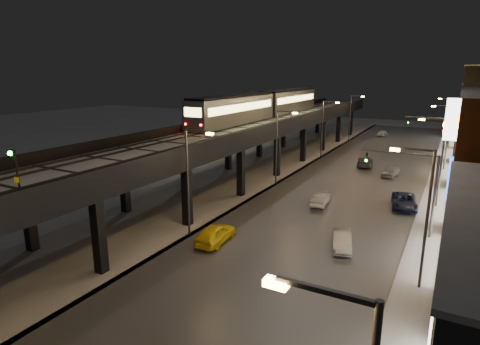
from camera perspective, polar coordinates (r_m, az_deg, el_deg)
The scene contains 30 objects.
ground at distance 25.57m, azimuth -23.92°, elevation -18.68°, with size 220.00×220.00×0.00m, color silver.
road_surface at distance 50.35m, azimuth 15.52°, elevation -1.75°, with size 17.00×120.00×0.06m, color #46474D.
sidewalk_right at distance 49.25m, azimuth 26.91°, elevation -3.10°, with size 4.00×120.00×0.14m, color #9FA1A8.
under_viaduct_pavement at distance 54.77m, azimuth 1.68°, elevation 0.03°, with size 11.00×120.00×0.06m, color #9FA1A8.
elevated_viaduct at distance 50.92m, azimuth 0.11°, elevation 5.38°, with size 9.00×100.00×6.30m.
viaduct_trackbed at distance 50.92m, azimuth 0.17°, elevation 6.25°, with size 8.40×100.00×0.32m.
viaduct_parapet_streetside at distance 48.99m, azimuth 4.71°, elevation 6.44°, with size 0.30×100.00×1.10m, color black.
viaduct_parapet_far at distance 53.06m, azimuth -3.97°, elevation 7.04°, with size 0.30×100.00×1.10m, color black.
streetlight_left_1 at distance 32.39m, azimuth -7.08°, elevation -0.49°, with size 2.57×0.28×9.00m.
streetlight_right_1 at distance 26.72m, azimuth 24.60°, elevation -4.88°, with size 2.56×0.28×9.00m.
streetlight_left_2 at distance 47.84m, azimuth 5.53°, elevation 4.28°, with size 2.57×0.28×9.00m.
streetlight_right_2 at distance 44.20m, azimuth 26.44°, elevation 2.05°, with size 2.56×0.28×9.00m.
streetlight_left_3 at distance 64.63m, azimuth 11.85°, elevation 6.60°, with size 2.57×0.28×9.00m.
streetlight_right_3 at distance 61.98m, azimuth 27.24°, elevation 5.03°, with size 2.56×0.28×9.00m.
streetlight_left_4 at distance 81.93m, azimuth 15.56°, elevation 7.91°, with size 2.57×0.28×9.00m.
streetlight_right_4 at distance 79.85m, azimuth 27.68°, elevation 6.68°, with size 2.56×0.28×9.00m.
traffic_light_rig_a at distance 35.61m, azimuth 24.20°, elevation -1.54°, with size 6.10×0.34×7.00m.
traffic_light_rig_b at distance 65.07m, azimuth 26.48°, elevation 4.82°, with size 6.10×0.34×7.00m.
subway_train at distance 62.74m, azimuth 3.55°, elevation 9.66°, with size 3.17×38.60×3.80m.
rail_signal at distance 23.95m, azimuth -29.39°, elevation 0.92°, with size 0.33×0.42×2.83m.
car_taxi at distance 32.43m, azimuth -3.52°, elevation -8.75°, with size 1.79×4.45×1.52m, color yellow.
car_near_white at distance 42.07m, azimuth 11.35°, elevation -3.76°, with size 1.34×3.85×1.27m, color silver.
car_mid_dark at distance 60.77m, azimuth 17.36°, elevation 1.48°, with size 2.04×5.03×1.46m, color #505153.
car_far_white at distance 90.97m, azimuth 19.57°, elevation 5.28°, with size 1.57×3.90×1.33m, color silver.
car_onc_silver at distance 32.38m, azimuth 14.28°, elevation -9.45°, with size 1.36×3.89×1.28m, color #9C9FAA.
car_onc_dark at distance 43.56m, azimuth 22.34°, elevation -3.86°, with size 2.31×5.02×1.39m, color #131D3E.
car_onc_red at distance 55.92m, azimuth 20.63°, elevation 0.06°, with size 1.52×3.78×1.29m, color gray.
sign_mcdonalds at distance 45.58m, azimuth 28.40°, elevation 4.53°, with size 2.63×0.32×8.91m.
sign_citgo at distance 27.23m, azimuth 29.39°, elevation 3.45°, with size 2.49×0.39×11.84m.
sign_carwash at distance 32.62m, azimuth 28.55°, elevation -2.06°, with size 1.44×0.35×7.48m.
Camera 1 is at (17.92, -12.43, 13.33)m, focal length 30.00 mm.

